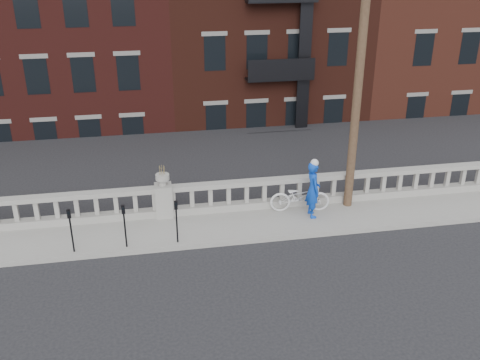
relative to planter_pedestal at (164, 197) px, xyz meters
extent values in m
plane|color=black|center=(0.00, -3.95, -0.83)|extent=(120.00, 120.00, 0.00)
cube|color=gray|center=(0.00, -0.95, -0.76)|extent=(32.00, 2.20, 0.15)
cube|color=gray|center=(0.00, 0.00, -0.56)|extent=(28.00, 0.34, 0.25)
cube|color=gray|center=(0.00, 0.00, 0.27)|extent=(28.00, 0.34, 0.16)
cube|color=gray|center=(0.00, 0.00, -0.13)|extent=(0.55, 0.55, 1.10)
cylinder|color=gray|center=(0.00, 0.00, 0.52)|extent=(0.24, 0.24, 0.20)
cylinder|color=gray|center=(0.00, 0.00, 0.70)|extent=(0.44, 0.44, 0.18)
cube|color=#605E59|center=(0.00, 0.35, -3.26)|extent=(36.00, 0.50, 5.15)
cube|color=black|center=(0.00, 22.00, -6.08)|extent=(80.00, 44.00, 0.50)
cube|color=#595651|center=(-2.00, 4.50, -3.83)|extent=(16.00, 7.00, 4.00)
cube|color=#595651|center=(22.00, 29.00, 3.17)|extent=(14.00, 14.00, 18.00)
cube|color=#421612|center=(-4.00, 16.00, 1.17)|extent=(10.00, 14.00, 14.00)
cube|color=#3A160F|center=(6.00, 16.00, 1.92)|extent=(10.00, 14.00, 15.50)
cube|color=#5C281C|center=(16.00, 16.00, 0.17)|extent=(10.00, 14.00, 12.00)
cylinder|color=#422D1E|center=(6.20, -0.35, 4.32)|extent=(0.28, 0.28, 10.00)
cylinder|color=black|center=(-2.71, -1.80, -0.13)|extent=(0.05, 0.05, 1.10)
cube|color=black|center=(-2.71, -1.80, 0.55)|extent=(0.10, 0.08, 0.26)
cube|color=black|center=(-2.71, -1.85, 0.59)|extent=(0.06, 0.01, 0.08)
cylinder|color=black|center=(-1.21, -1.80, -0.13)|extent=(0.05, 0.05, 1.10)
cube|color=black|center=(-1.21, -1.80, 0.55)|extent=(0.10, 0.08, 0.26)
cube|color=black|center=(-1.21, -1.85, 0.59)|extent=(0.06, 0.01, 0.08)
cylinder|color=black|center=(0.29, -1.80, -0.13)|extent=(0.05, 0.05, 1.10)
cube|color=black|center=(0.29, -1.80, 0.55)|extent=(0.10, 0.08, 0.26)
cube|color=black|center=(0.29, -1.85, 0.59)|extent=(0.06, 0.01, 0.08)
imported|color=silver|center=(4.45, -0.47, -0.16)|extent=(2.05, 0.95, 1.04)
imported|color=#0C3BB5|center=(4.75, -0.89, 0.26)|extent=(0.46, 0.69, 1.88)
camera|label=1|loc=(-0.41, -15.81, 7.46)|focal=40.00mm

